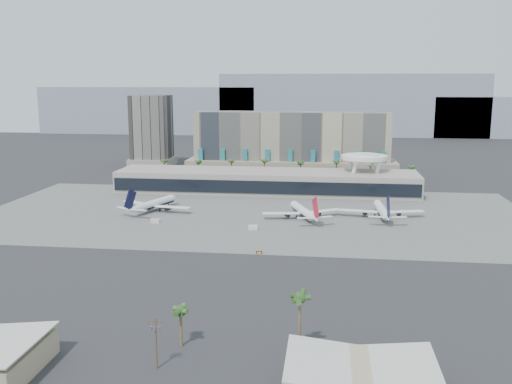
# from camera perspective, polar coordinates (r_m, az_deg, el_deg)

# --- Properties ---
(ground) EXTENTS (900.00, 900.00, 0.00)m
(ground) POSITION_cam_1_polar(r_m,az_deg,el_deg) (220.08, -2.06, -5.41)
(ground) COLOR #232326
(ground) RESTS_ON ground
(apron_pad) EXTENTS (260.00, 130.00, 0.06)m
(apron_pad) POSITION_cam_1_polar(r_m,az_deg,el_deg) (272.70, -0.21, -2.15)
(apron_pad) COLOR #5B5B59
(apron_pad) RESTS_ON ground
(mountain_ridge) EXTENTS (680.00, 60.00, 70.00)m
(mountain_ridge) POSITION_cam_1_polar(r_m,az_deg,el_deg) (679.06, 6.72, 8.25)
(mountain_ridge) COLOR gray
(mountain_ridge) RESTS_ON ground
(hotel) EXTENTS (140.00, 30.00, 42.00)m
(hotel) POSITION_cam_1_polar(r_m,az_deg,el_deg) (386.13, 3.56, 4.27)
(hotel) COLOR tan
(hotel) RESTS_ON ground
(office_tower) EXTENTS (30.00, 30.00, 52.00)m
(office_tower) POSITION_cam_1_polar(r_m,az_deg,el_deg) (430.03, -10.38, 5.62)
(office_tower) COLOR black
(office_tower) RESTS_ON ground
(terminal) EXTENTS (170.00, 32.50, 14.50)m
(terminal) POSITION_cam_1_polar(r_m,az_deg,el_deg) (324.77, 1.04, 1.16)
(terminal) COLOR #ABA196
(terminal) RESTS_ON ground
(saucer_structure) EXTENTS (26.00, 26.00, 21.89)m
(saucer_structure) POSITION_cam_1_polar(r_m,az_deg,el_deg) (327.87, 10.78, 3.17)
(saucer_structure) COLOR white
(saucer_structure) RESTS_ON ground
(palm_row) EXTENTS (157.80, 2.80, 13.10)m
(palm_row) POSITION_cam_1_polar(r_m,az_deg,el_deg) (358.08, 2.76, 2.72)
(palm_row) COLOR brown
(palm_row) RESTS_ON ground
(hangar_right) EXTENTS (30.55, 20.60, 6.89)m
(hangar_right) POSITION_cam_1_polar(r_m,az_deg,el_deg) (123.75, 10.40, -17.85)
(hangar_right) COLOR tan
(hangar_right) RESTS_ON ground
(utility_pole) EXTENTS (3.20, 0.85, 12.00)m
(utility_pole) POSITION_cam_1_polar(r_m,az_deg,el_deg) (130.19, -10.00, -14.23)
(utility_pole) COLOR #4C3826
(utility_pole) RESTS_ON ground
(airliner_left) EXTENTS (37.46, 38.69, 13.99)m
(airliner_left) POSITION_cam_1_polar(r_m,az_deg,el_deg) (281.57, -10.21, -1.18)
(airliner_left) COLOR white
(airliner_left) RESTS_ON ground
(airliner_centre) EXTENTS (36.27, 37.45, 13.56)m
(airliner_centre) POSITION_cam_1_polar(r_m,az_deg,el_deg) (263.25, 4.76, -1.92)
(airliner_centre) COLOR white
(airliner_centre) RESTS_ON ground
(airliner_right) EXTENTS (39.20, 40.42, 13.95)m
(airliner_right) POSITION_cam_1_polar(r_m,az_deg,el_deg) (270.02, 12.49, -1.79)
(airliner_right) COLOR white
(airliner_right) RESTS_ON ground
(service_vehicle_a) EXTENTS (3.92, 2.00, 1.89)m
(service_vehicle_a) POSITION_cam_1_polar(r_m,az_deg,el_deg) (258.31, -10.04, -2.87)
(service_vehicle_a) COLOR silver
(service_vehicle_a) RESTS_ON ground
(service_vehicle_b) EXTENTS (4.13, 2.94, 1.93)m
(service_vehicle_b) POSITION_cam_1_polar(r_m,az_deg,el_deg) (243.19, -0.31, -3.57)
(service_vehicle_b) COLOR silver
(service_vehicle_b) RESTS_ON ground
(taxiway_sign) EXTENTS (2.29, 0.42, 1.04)m
(taxiway_sign) POSITION_cam_1_polar(r_m,az_deg,el_deg) (209.97, 0.32, -6.08)
(taxiway_sign) COLOR black
(taxiway_sign) RESTS_ON ground
(near_palm_a) EXTENTS (6.00, 6.00, 10.35)m
(near_palm_a) POSITION_cam_1_polar(r_m,az_deg,el_deg) (139.31, -7.54, -12.23)
(near_palm_a) COLOR brown
(near_palm_a) RESTS_ON ground
(near_palm_b) EXTENTS (6.00, 6.00, 14.81)m
(near_palm_b) POSITION_cam_1_polar(r_m,az_deg,el_deg) (133.90, 4.40, -11.13)
(near_palm_b) COLOR brown
(near_palm_b) RESTS_ON ground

